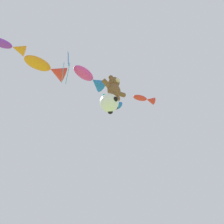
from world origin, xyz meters
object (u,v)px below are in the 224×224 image
Objects in this scene: fish_kite_tangerine at (48,68)px; soccer_ball_kite at (109,103)px; fish_kite_crimson at (145,99)px; teddy_bear_kite at (114,88)px; fish_kite_teal at (113,101)px; diamond_kite at (68,62)px; fish_kite_magenta at (90,78)px; fish_kite_violet at (10,46)px.

soccer_ball_kite is at bearing -38.41° from fish_kite_tangerine.
fish_kite_crimson reaches higher than soccer_ball_kite.
fish_kite_crimson is at bearing 3.26° from soccer_ball_kite.
fish_kite_teal is at bearing 48.80° from teddy_bear_kite.
diamond_kite reaches higher than teddy_bear_kite.
fish_kite_crimson is 0.61× the size of fish_kite_tangerine.
diamond_kite is (-3.65, 0.10, 0.83)m from fish_kite_teal.
fish_kite_magenta is at bearing 114.58° from teddy_bear_kite.
soccer_ball_kite is 4.06m from diamond_kite.
teddy_bear_kite is at bearing -35.49° from fish_kite_tangerine.
fish_kite_tangerine is 2.36m from fish_kite_violet.
soccer_ball_kite is 6.61m from fish_kite_violet.
fish_kite_tangerine is 1.26× the size of fish_kite_violet.
soccer_ball_kite is 0.43× the size of fish_kite_tangerine.
fish_kite_magenta is 1.10× the size of fish_kite_violet.
fish_kite_magenta is 0.87× the size of fish_kite_tangerine.
fish_kite_teal is (1.18, 1.35, 0.84)m from teddy_bear_kite.
fish_kite_magenta is at bearing -15.19° from fish_kite_violet.
fish_kite_teal is 0.71× the size of fish_kite_violet.
fish_kite_magenta is at bearing 176.61° from fish_kite_teal.
fish_kite_tangerine is 0.85× the size of diamond_kite.
fish_kite_magenta reaches higher than fish_kite_violet.
fish_kite_magenta is (-0.67, 1.46, 1.69)m from teddy_bear_kite.
fish_kite_teal is 4.53m from fish_kite_tangerine.
fish_kite_violet is (-8.71, 2.57, -0.07)m from fish_kite_crimson.
teddy_bear_kite is 0.88× the size of fish_kite_violet.
fish_kite_tangerine reaches higher than fish_kite_teal.
diamond_kite reaches higher than fish_kite_violet.
fish_kite_magenta is (-3.86, 1.25, 0.06)m from fish_kite_crimson.
fish_kite_crimson is 6.77m from fish_kite_tangerine.
fish_kite_violet reaches higher than fish_kite_crimson.
teddy_bear_kite is 3.59m from fish_kite_crimson.
teddy_bear_kite is 0.70× the size of fish_kite_tangerine.
fish_kite_tangerine is (-3.23, 2.30, 1.21)m from teddy_bear_kite.
teddy_bear_kite is 0.59× the size of diamond_kite.
fish_kite_violet reaches higher than teddy_bear_kite.
fish_kite_magenta is at bearing 102.89° from soccer_ball_kite.
fish_kite_magenta is 1.80m from diamond_kite.
soccer_ball_kite is 0.70× the size of fish_kite_crimson.
fish_kite_tangerine is at bearing 141.59° from soccer_ball_kite.
fish_kite_violet is (-5.18, 2.77, 3.03)m from soccer_ball_kite.
fish_kite_crimson is at bearing -16.41° from fish_kite_violet.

